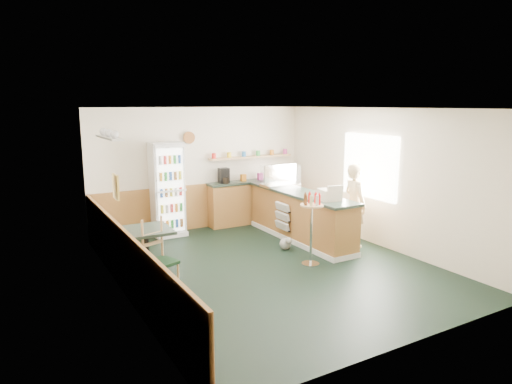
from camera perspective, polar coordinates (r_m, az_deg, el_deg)
ground at (r=8.00m, az=1.97°, el=-9.31°), size 6.00×6.00×0.00m
room_envelope at (r=8.12m, az=-2.04°, el=2.13°), size 5.04×6.02×2.72m
service_counter at (r=9.44m, az=5.54°, el=-3.25°), size 0.68×3.01×1.01m
back_counter at (r=10.76m, az=-0.47°, el=-0.97°), size 2.24×0.42×1.69m
drinks_fridge at (r=9.78m, az=-11.00°, el=0.30°), size 0.66×0.54×1.99m
display_case at (r=9.90m, az=3.06°, el=2.06°), size 0.81×0.42×0.46m
cash_register at (r=8.58m, az=9.17°, el=-0.33°), size 0.42×0.43×0.20m
shopkeeper at (r=9.14m, az=12.24°, el=-1.60°), size 0.46×0.59×1.64m
condiment_stand at (r=7.92m, az=6.95°, el=-3.34°), size 0.40×0.40×1.25m
newspaper_rack at (r=9.33m, az=3.33°, el=-3.11°), size 0.10×0.48×0.56m
cafe_table at (r=7.40m, az=-13.57°, el=-6.40°), size 0.80×0.80×0.85m
cafe_chair at (r=7.09m, az=-12.05°, el=-7.37°), size 0.52×0.52×1.09m
dog_doorstop at (r=8.86m, az=3.76°, el=-6.42°), size 0.22×0.29×0.27m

